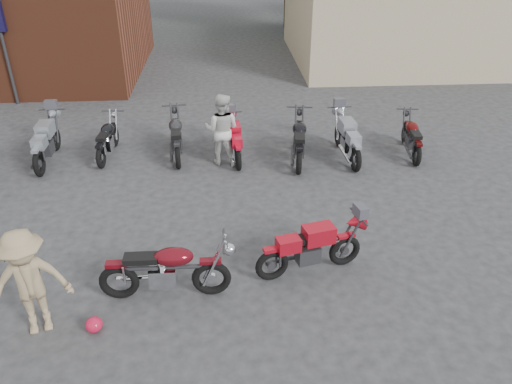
{
  "coord_description": "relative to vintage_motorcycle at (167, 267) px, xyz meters",
  "views": [
    {
      "loc": [
        0.33,
        -6.91,
        5.76
      ],
      "look_at": [
        0.9,
        1.65,
        0.9
      ],
      "focal_mm": 35.0,
      "sensor_mm": 36.0,
      "label": 1
    }
  ],
  "objects": [
    {
      "name": "helmet",
      "position": [
        -1.11,
        -0.75,
        -0.49
      ],
      "size": [
        0.27,
        0.27,
        0.25
      ],
      "primitive_type": "ellipsoid",
      "rotation": [
        0.0,
        0.0,
        -0.01
      ],
      "color": "red",
      "rests_on": "ground"
    },
    {
      "name": "row_bike_4",
      "position": [
        1.28,
        5.4,
        -0.07
      ],
      "size": [
        0.78,
        1.93,
        1.09
      ],
      "primitive_type": null,
      "rotation": [
        0.0,
        0.0,
        1.66
      ],
      "color": "red",
      "rests_on": "ground"
    },
    {
      "name": "row_bike_3",
      "position": [
        -0.26,
        5.66,
        -0.01
      ],
      "size": [
        0.89,
        2.15,
        1.21
      ],
      "primitive_type": null,
      "rotation": [
        0.0,
        0.0,
        1.67
      ],
      "color": "#262528",
      "rests_on": "ground"
    },
    {
      "name": "ground",
      "position": [
        0.71,
        0.26,
        -0.62
      ],
      "size": [
        90.0,
        90.0,
        0.0
      ],
      "primitive_type": "plane",
      "color": "#2B2B2D"
    },
    {
      "name": "sportbike",
      "position": [
        2.51,
        0.5,
        -0.05
      ],
      "size": [
        2.05,
        1.1,
        1.13
      ],
      "primitive_type": null,
      "rotation": [
        0.0,
        0.0,
        0.25
      ],
      "color": "#AC0E1D",
      "rests_on": "ground"
    },
    {
      "name": "person_tan",
      "position": [
        -1.95,
        -0.65,
        0.3
      ],
      "size": [
        1.33,
        0.99,
        1.83
      ],
      "primitive_type": "imported",
      "rotation": [
        0.0,
        0.0,
        0.29
      ],
      "color": "#9C8560",
      "rests_on": "ground"
    },
    {
      "name": "row_bike_6",
      "position": [
        4.23,
        5.21,
        -0.01
      ],
      "size": [
        0.81,
        2.13,
        1.22
      ],
      "primitive_type": null,
      "rotation": [
        0.0,
        0.0,
        1.63
      ],
      "color": "gray",
      "rests_on": "ground"
    },
    {
      "name": "vintage_motorcycle",
      "position": [
        0.0,
        0.0,
        0.0
      ],
      "size": [
        2.13,
        0.71,
        1.23
      ],
      "primitive_type": null,
      "rotation": [
        0.0,
        0.0,
        -0.0
      ],
      "color": "#590B13",
      "rests_on": "ground"
    },
    {
      "name": "row_bike_7",
      "position": [
        6.0,
        5.33,
        -0.07
      ],
      "size": [
        0.83,
        1.94,
        1.09
      ],
      "primitive_type": null,
      "rotation": [
        0.0,
        0.0,
        1.45
      ],
      "color": "#480909",
      "rests_on": "ground"
    },
    {
      "name": "person_light",
      "position": [
        0.96,
        5.12,
        0.31
      ],
      "size": [
        1.05,
        0.9,
        1.85
      ],
      "primitive_type": "imported",
      "rotation": [
        0.0,
        0.0,
        2.89
      ],
      "color": "silver",
      "rests_on": "ground"
    },
    {
      "name": "row_bike_5",
      "position": [
        2.95,
        5.18,
        0.01
      ],
      "size": [
        0.99,
        2.23,
        1.25
      ],
      "primitive_type": null,
      "rotation": [
        0.0,
        0.0,
        1.44
      ],
      "color": "black",
      "rests_on": "ground"
    },
    {
      "name": "row_bike_1",
      "position": [
        -3.57,
        5.49,
        -0.0
      ],
      "size": [
        0.76,
        2.14,
        1.23
      ],
      "primitive_type": null,
      "rotation": [
        0.0,
        0.0,
        1.6
      ],
      "color": "gray",
      "rests_on": "ground"
    },
    {
      "name": "stucco_building",
      "position": [
        9.21,
        15.26,
        1.13
      ],
      "size": [
        10.0,
        8.0,
        3.5
      ],
      "primitive_type": "cube",
      "color": "tan",
      "rests_on": "ground"
    },
    {
      "name": "row_bike_2",
      "position": [
        -2.08,
        5.74,
        -0.08
      ],
      "size": [
        0.74,
        1.91,
        1.08
      ],
      "primitive_type": null,
      "rotation": [
        0.0,
        0.0,
        1.5
      ],
      "color": "black",
      "rests_on": "ground"
    }
  ]
}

